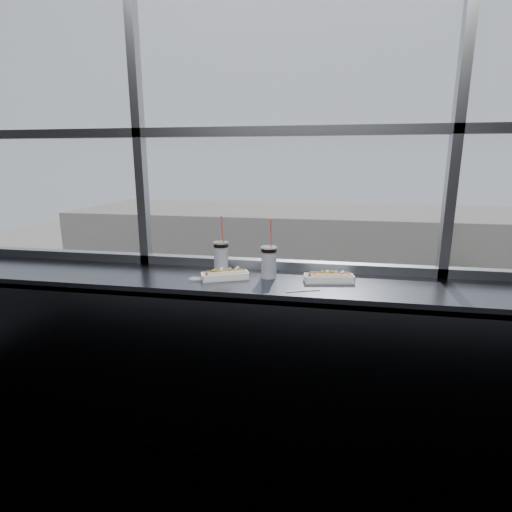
% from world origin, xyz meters
% --- Properties ---
extents(wall_back_lower, '(6.00, 0.00, 6.00)m').
position_xyz_m(wall_back_lower, '(0.00, 1.50, 0.55)').
color(wall_back_lower, black).
rests_on(wall_back_lower, ground).
extents(window_glass, '(6.00, 0.00, 6.00)m').
position_xyz_m(window_glass, '(0.00, 1.52, 2.30)').
color(window_glass, silver).
rests_on(window_glass, ground).
extents(window_mullions, '(6.00, 0.08, 2.40)m').
position_xyz_m(window_mullions, '(0.00, 1.50, 2.30)').
color(window_mullions, gray).
rests_on(window_mullions, ground).
extents(counter, '(6.00, 0.55, 0.06)m').
position_xyz_m(counter, '(0.00, 1.23, 1.07)').
color(counter, '#50545D').
rests_on(counter, ground).
extents(counter_fascia, '(6.00, 0.04, 1.04)m').
position_xyz_m(counter_fascia, '(0.00, 0.97, 0.55)').
color(counter_fascia, '#50545D').
rests_on(counter_fascia, ground).
extents(hotdog_tray_left, '(0.30, 0.20, 0.07)m').
position_xyz_m(hotdog_tray_left, '(-0.33, 1.20, 1.13)').
color(hotdog_tray_left, white).
rests_on(hotdog_tray_left, counter).
extents(hotdog_tray_right, '(0.31, 0.15, 0.07)m').
position_xyz_m(hotdog_tray_right, '(0.30, 1.26, 1.13)').
color(hotdog_tray_right, white).
rests_on(hotdog_tray_right, counter).
extents(soda_cup_left, '(0.10, 0.10, 0.38)m').
position_xyz_m(soda_cup_left, '(-0.41, 1.37, 1.21)').
color(soda_cup_left, white).
rests_on(soda_cup_left, counter).
extents(soda_cup_right, '(0.10, 0.10, 0.38)m').
position_xyz_m(soda_cup_right, '(-0.07, 1.28, 1.21)').
color(soda_cup_right, white).
rests_on(soda_cup_right, counter).
extents(loose_straw, '(0.19, 0.08, 0.01)m').
position_xyz_m(loose_straw, '(0.16, 1.05, 1.10)').
color(loose_straw, white).
rests_on(loose_straw, counter).
extents(wrapper, '(0.09, 0.06, 0.02)m').
position_xyz_m(wrapper, '(-0.51, 1.14, 1.11)').
color(wrapper, silver).
rests_on(wrapper, counter).
extents(plaza_ground, '(120.00, 120.00, 0.00)m').
position_xyz_m(plaza_ground, '(0.00, 45.00, -11.00)').
color(plaza_ground, '#9D9588').
rests_on(plaza_ground, ground).
extents(street_asphalt, '(80.00, 10.00, 0.06)m').
position_xyz_m(street_asphalt, '(0.00, 21.50, -10.97)').
color(street_asphalt, black).
rests_on(street_asphalt, plaza_ground).
extents(far_sidewalk, '(80.00, 6.00, 0.04)m').
position_xyz_m(far_sidewalk, '(0.00, 29.50, -10.98)').
color(far_sidewalk, '#9D9588').
rests_on(far_sidewalk, plaza_ground).
extents(far_building, '(50.00, 14.00, 8.00)m').
position_xyz_m(far_building, '(0.00, 39.50, -7.00)').
color(far_building, gray).
rests_on(far_building, plaza_ground).
extents(car_far_b, '(2.70, 6.32, 2.10)m').
position_xyz_m(car_far_b, '(2.36, 25.50, -9.89)').
color(car_far_b, '#BB2E34').
rests_on(car_far_b, street_asphalt).
extents(car_near_c, '(3.22, 6.67, 2.16)m').
position_xyz_m(car_near_c, '(-1.97, 17.50, -9.86)').
color(car_near_c, '#9C2500').
rests_on(car_near_c, street_asphalt).
extents(car_far_a, '(3.06, 6.28, 2.03)m').
position_xyz_m(car_far_a, '(-11.07, 25.50, -9.93)').
color(car_far_a, black).
rests_on(car_far_a, street_asphalt).
extents(car_near_b, '(2.93, 6.28, 2.05)m').
position_xyz_m(car_near_b, '(-8.09, 17.50, -9.92)').
color(car_near_b, black).
rests_on(car_near_b, street_asphalt).
extents(car_near_a, '(3.03, 6.84, 2.25)m').
position_xyz_m(car_near_a, '(-12.10, 17.50, -9.81)').
color(car_near_a, '#8E9DAA').
rests_on(car_near_a, street_asphalt).
extents(car_far_c, '(3.40, 6.93, 2.23)m').
position_xyz_m(car_far_c, '(12.15, 25.50, -9.82)').
color(car_far_c, '#FEFBD1').
rests_on(car_far_c, street_asphalt).
extents(pedestrian_c, '(0.64, 0.85, 1.92)m').
position_xyz_m(pedestrian_c, '(5.61, 30.69, -10.00)').
color(pedestrian_c, '#66605B').
rests_on(pedestrian_c, far_sidewalk).
extents(pedestrian_d, '(0.88, 0.66, 1.99)m').
position_xyz_m(pedestrian_d, '(8.90, 29.07, -9.97)').
color(pedestrian_d, '#66605B').
rests_on(pedestrian_d, far_sidewalk).
extents(tree_left, '(2.88, 2.88, 4.51)m').
position_xyz_m(tree_left, '(-8.05, 29.50, -7.94)').
color(tree_left, '#47382B').
rests_on(tree_left, far_sidewalk).
extents(tree_center, '(2.89, 2.89, 4.51)m').
position_xyz_m(tree_center, '(0.47, 29.50, -7.94)').
color(tree_center, '#47382B').
rests_on(tree_center, far_sidewalk).
extents(tree_right, '(3.37, 3.37, 5.26)m').
position_xyz_m(tree_right, '(10.87, 29.50, -7.43)').
color(tree_right, '#47382B').
rests_on(tree_right, far_sidewalk).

